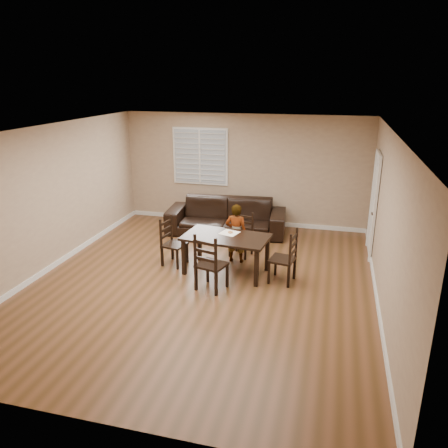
{
  "coord_description": "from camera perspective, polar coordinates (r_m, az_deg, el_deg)",
  "views": [
    {
      "loc": [
        2.14,
        -6.79,
        3.52
      ],
      "look_at": [
        0.29,
        0.42,
        1.0
      ],
      "focal_mm": 35.0,
      "sensor_mm": 36.0,
      "label": 1
    }
  ],
  "objects": [
    {
      "name": "ground",
      "position": [
        7.94,
        -2.8,
        -7.63
      ],
      "size": [
        7.0,
        7.0,
        0.0
      ],
      "primitive_type": "plane",
      "color": "brown",
      "rests_on": "ground"
    },
    {
      "name": "chair_left",
      "position": [
        8.62,
        -7.13,
        -2.43
      ],
      "size": [
        0.48,
        0.5,
        0.96
      ],
      "rotation": [
        0.0,
        0.0,
        1.37
      ],
      "color": "black",
      "rests_on": "ground"
    },
    {
      "name": "donut",
      "position": [
        8.18,
        0.83,
        -1.05
      ],
      "size": [
        0.1,
        0.1,
        0.03
      ],
      "color": "#B67541",
      "rests_on": "napkin"
    },
    {
      "name": "napkin",
      "position": [
        8.2,
        0.7,
        -1.17
      ],
      "size": [
        0.39,
        0.39,
        0.0
      ],
      "primitive_type": "cube",
      "rotation": [
        0.0,
        0.0,
        -0.27
      ],
      "color": "white",
      "rests_on": "dining_table"
    },
    {
      "name": "child",
      "position": [
        8.59,
        1.59,
        -1.21
      ],
      "size": [
        0.44,
        0.3,
        1.19
      ],
      "primitive_type": "imported",
      "rotation": [
        0.0,
        0.0,
        3.1
      ],
      "color": "gray",
      "rests_on": "ground"
    },
    {
      "name": "dining_table",
      "position": [
        8.07,
        0.27,
        -2.17
      ],
      "size": [
        1.65,
        1.04,
        0.73
      ],
      "rotation": [
        0.0,
        0.0,
        -0.11
      ],
      "color": "black",
      "rests_on": "ground"
    },
    {
      "name": "chair_right",
      "position": [
        7.83,
        8.48,
        -4.58
      ],
      "size": [
        0.49,
        0.51,
        0.99
      ],
      "rotation": [
        0.0,
        0.0,
        -1.74
      ],
      "color": "black",
      "rests_on": "ground"
    },
    {
      "name": "chair_near",
      "position": [
        9.02,
        2.53,
        -1.47
      ],
      "size": [
        0.48,
        0.46,
        0.9
      ],
      "rotation": [
        0.0,
        0.0,
        -0.22
      ],
      "color": "black",
      "rests_on": "ground"
    },
    {
      "name": "room",
      "position": [
        7.48,
        -2.36,
        5.45
      ],
      "size": [
        6.04,
        7.04,
        2.72
      ],
      "color": "tan",
      "rests_on": "ground"
    },
    {
      "name": "chair_far",
      "position": [
        7.43,
        -2.14,
        -5.53
      ],
      "size": [
        0.57,
        0.55,
        1.04
      ],
      "rotation": [
        0.0,
        0.0,
        2.87
      ],
      "color": "black",
      "rests_on": "ground"
    },
    {
      "name": "sofa",
      "position": [
        10.25,
        0.28,
        0.99
      ],
      "size": [
        2.82,
        1.3,
        0.8
      ],
      "primitive_type": "imported",
      "rotation": [
        0.0,
        0.0,
        0.08
      ],
      "color": "black",
      "rests_on": "ground"
    }
  ]
}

